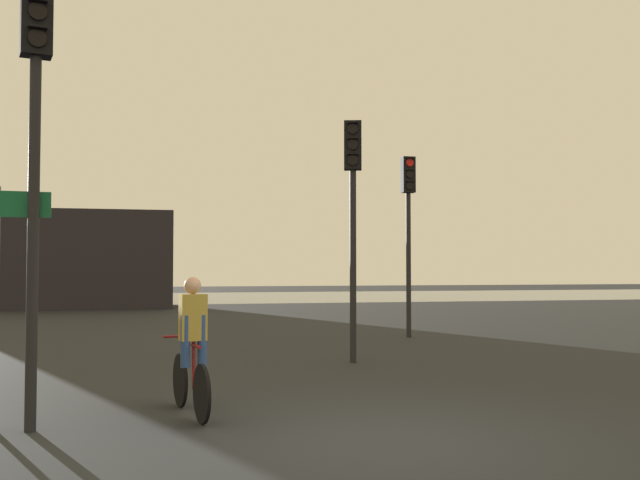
% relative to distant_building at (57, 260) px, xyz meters
% --- Properties ---
extents(ground_plane, '(120.00, 120.00, 0.00)m').
position_rel_distant_building_xyz_m(ground_plane, '(6.50, -25.41, -2.07)').
color(ground_plane, black).
extents(water_strip, '(80.00, 16.00, 0.01)m').
position_rel_distant_building_xyz_m(water_strip, '(6.50, 10.00, -2.07)').
color(water_strip, slate).
rests_on(water_strip, ground).
extents(distant_building, '(9.70, 4.00, 4.14)m').
position_rel_distant_building_xyz_m(distant_building, '(0.00, 0.00, 0.00)').
color(distant_building, black).
rests_on(distant_building, ground).
extents(traffic_light_center, '(0.37, 0.39, 4.43)m').
position_rel_distant_building_xyz_m(traffic_light_center, '(7.81, -19.60, 1.01)').
color(traffic_light_center, black).
rests_on(traffic_light_center, ground).
extents(traffic_light_far_right, '(0.32, 0.34, 4.51)m').
position_rel_distant_building_xyz_m(traffic_light_far_right, '(10.40, -15.34, 1.06)').
color(traffic_light_far_right, black).
rests_on(traffic_light_far_right, ground).
extents(traffic_light_near_left, '(0.37, 0.39, 4.90)m').
position_rel_distant_building_xyz_m(traffic_light_near_left, '(3.04, -24.16, 1.31)').
color(traffic_light_near_left, black).
rests_on(traffic_light_near_left, ground).
extents(cyclist, '(0.51, 1.68, 1.62)m').
position_rel_distant_building_xyz_m(cyclist, '(4.73, -23.72, -1.25)').
color(cyclist, black).
rests_on(cyclist, ground).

